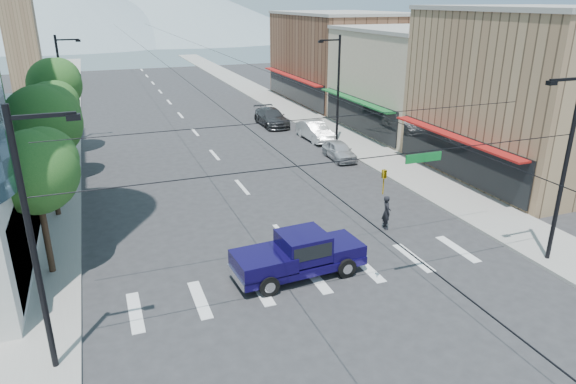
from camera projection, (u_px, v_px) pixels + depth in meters
name	position (u px, v px, depth m)	size (l,w,h in m)	color
ground	(333.00, 293.00, 21.79)	(160.00, 160.00, 0.00)	#28282B
sidewalk_left	(60.00, 119.00, 52.77)	(4.00, 120.00, 0.15)	gray
sidewalk_right	(279.00, 104.00, 60.73)	(4.00, 120.00, 0.15)	gray
shop_near	(536.00, 95.00, 35.22)	(12.00, 14.00, 11.00)	#8C6B4C
shop_mid	(418.00, 81.00, 47.82)	(12.00, 14.00, 9.00)	tan
shop_far	(341.00, 58.00, 61.65)	(12.00, 18.00, 10.00)	brown
clock_tower	(16.00, 8.00, 66.80)	(4.80, 4.80, 20.40)	#8C6B4C
mountain_left	(56.00, 1.00, 144.15)	(80.00, 80.00, 22.00)	gray
mountain_right	(176.00, 8.00, 165.21)	(90.00, 90.00, 18.00)	gray
tree_near	(38.00, 168.00, 21.69)	(3.65, 3.64, 6.71)	black
tree_midnear	(45.00, 120.00, 27.60)	(4.09, 4.09, 7.52)	black
tree_midfar	(53.00, 107.00, 33.93)	(3.65, 3.64, 6.71)	black
tree_far	(56.00, 83.00, 39.85)	(4.09, 4.09, 7.52)	black
signal_rig	(353.00, 199.00, 19.33)	(21.80, 0.20, 9.00)	black
lamp_pole_nw	(64.00, 85.00, 42.75)	(2.00, 0.25, 9.00)	black
lamp_pole_ne	(337.00, 85.00, 42.82)	(2.00, 0.25, 9.00)	black
pickup_truck	(298.00, 254.00, 22.83)	(6.13, 2.66, 2.03)	#0E083C
pedestrian	(387.00, 212.00, 27.64)	(0.68, 0.45, 1.87)	black
parked_car_near	(339.00, 151.00, 39.74)	(1.64, 4.09, 1.39)	#B4B4BA
parked_car_mid	(315.00, 131.00, 45.13)	(1.72, 4.92, 1.62)	silver
parked_car_far	(271.00, 117.00, 50.28)	(2.30, 5.67, 1.65)	#343437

